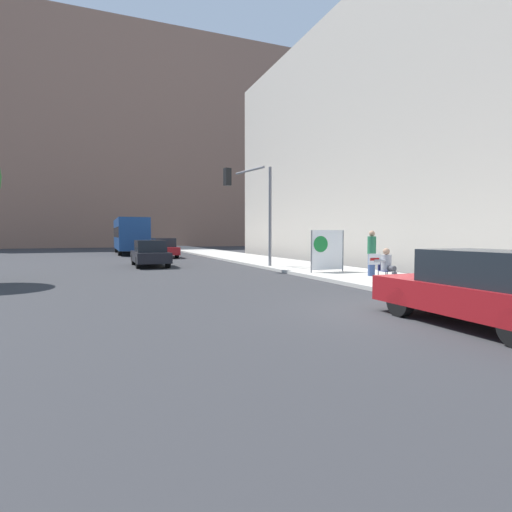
% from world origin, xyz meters
% --- Properties ---
extents(ground_plane, '(160.00, 160.00, 0.00)m').
position_xyz_m(ground_plane, '(0.00, 0.00, 0.00)').
color(ground_plane, '#303033').
extents(sidewalk_curb, '(4.20, 90.00, 0.14)m').
position_xyz_m(sidewalk_curb, '(3.70, 15.00, 0.07)').
color(sidewalk_curb, '#B7B2A8').
rests_on(sidewalk_curb, ground_plane).
extents(building_backdrop_far, '(52.00, 12.00, 31.60)m').
position_xyz_m(building_backdrop_far, '(-2.00, 57.44, 15.80)').
color(building_backdrop_far, '#936B56').
rests_on(building_backdrop_far, ground_plane).
extents(building_backdrop_right, '(10.00, 32.00, 15.38)m').
position_xyz_m(building_backdrop_right, '(12.00, 13.52, 7.69)').
color(building_backdrop_right, '#BCB2A3').
rests_on(building_backdrop_right, ground_plane).
extents(seated_protester, '(0.96, 0.77, 1.21)m').
position_xyz_m(seated_protester, '(2.34, 3.39, 0.79)').
color(seated_protester, '#474C56').
rests_on(seated_protester, sidewalk_curb).
extents(jogger_on_sidewalk, '(0.34, 0.34, 1.81)m').
position_xyz_m(jogger_on_sidewalk, '(3.76, 6.01, 1.07)').
color(jogger_on_sidewalk, '#334775').
rests_on(jogger_on_sidewalk, sidewalk_curb).
extents(protest_banner, '(1.67, 0.06, 1.85)m').
position_xyz_m(protest_banner, '(2.99, 8.09, 1.11)').
color(protest_banner, slate).
rests_on(protest_banner, sidewalk_curb).
extents(traffic_light_pole, '(2.77, 2.54, 5.19)m').
position_xyz_m(traffic_light_pole, '(1.07, 12.05, 3.65)').
color(traffic_light_pole, slate).
rests_on(traffic_light_pole, sidewalk_curb).
extents(parked_car_curbside, '(1.74, 4.27, 1.49)m').
position_xyz_m(parked_car_curbside, '(0.46, -1.57, 0.74)').
color(parked_car_curbside, maroon).
rests_on(parked_car_curbside, ground_plane).
extents(car_on_road_nearest, '(1.77, 4.50, 1.48)m').
position_xyz_m(car_on_road_nearest, '(-3.67, 16.01, 0.74)').
color(car_on_road_nearest, black).
rests_on(car_on_road_nearest, ground_plane).
extents(car_on_road_midblock, '(1.78, 4.78, 1.52)m').
position_xyz_m(car_on_road_midblock, '(-1.63, 24.51, 0.75)').
color(car_on_road_midblock, maroon).
rests_on(car_on_road_midblock, ground_plane).
extents(city_bus_on_road, '(2.53, 10.41, 3.22)m').
position_xyz_m(city_bus_on_road, '(-3.54, 31.93, 1.85)').
color(city_bus_on_road, navy).
rests_on(city_bus_on_road, ground_plane).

